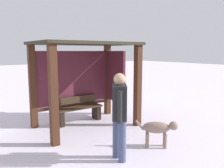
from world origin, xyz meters
The scene contains 5 objects.
ground_plane centered at (0.00, 0.00, 0.00)m, with size 60.00×60.00×0.00m, color white.
bus_shelter centered at (0.12, 0.24, 1.56)m, with size 2.66×1.73×2.27m.
bench_left_inside centered at (0.00, 0.46, 0.35)m, with size 1.36×0.40×0.73m.
person_walking centered at (-0.46, -2.08, 0.96)m, with size 0.45×0.54×1.65m.
dog centered at (0.58, -2.10, 0.40)m, with size 0.72×0.65×0.58m.
Camera 1 is at (-2.99, -5.41, 2.05)m, focal length 37.25 mm.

